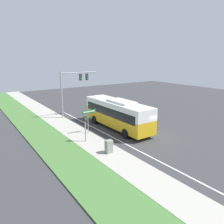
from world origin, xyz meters
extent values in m
plane|color=#38383A|center=(0.00, 0.00, 0.00)|extent=(80.00, 80.00, 0.00)
cube|color=#ADA89E|center=(-6.20, 0.00, 0.06)|extent=(2.80, 80.00, 0.12)
cube|color=#477538|center=(-9.40, 0.00, 0.05)|extent=(3.60, 80.00, 0.10)
cube|color=silver|center=(-3.60, 0.00, 0.00)|extent=(0.14, 30.00, 0.01)
cube|color=gold|center=(-1.42, 4.24, 1.18)|extent=(2.52, 10.12, 1.51)
cube|color=white|center=(-1.42, 4.24, 2.55)|extent=(2.52, 10.12, 1.24)
cube|color=black|center=(-1.42, 4.24, 2.13)|extent=(2.56, 9.31, 0.94)
cube|color=white|center=(-1.42, 3.48, 3.29)|extent=(1.77, 3.54, 0.24)
cylinder|color=black|center=(-2.63, 7.37, 0.49)|extent=(0.28, 0.98, 0.98)
cylinder|color=black|center=(-0.21, 7.37, 0.49)|extent=(0.28, 0.98, 0.98)
cylinder|color=black|center=(-2.63, 1.10, 0.49)|extent=(0.28, 0.98, 0.98)
cylinder|color=black|center=(-0.21, 1.10, 0.49)|extent=(0.28, 0.98, 0.98)
cylinder|color=#939399|center=(-5.05, 11.79, 3.15)|extent=(0.20, 0.20, 6.30)
cylinder|color=#939399|center=(-2.37, 11.79, 6.05)|extent=(5.35, 0.14, 0.14)
cube|color=#2D2D2D|center=(-2.19, 11.79, 5.43)|extent=(0.32, 0.28, 0.90)
sphere|color=#1ED838|center=(-2.19, 11.61, 5.18)|extent=(0.18, 0.18, 0.18)
cube|color=#2D2D2D|center=(-1.21, 11.79, 5.43)|extent=(0.32, 0.28, 0.90)
sphere|color=#1ED838|center=(-1.21, 11.61, 5.18)|extent=(0.18, 0.18, 0.18)
cylinder|color=#939399|center=(-6.55, 2.37, 1.31)|extent=(0.12, 0.12, 2.63)
cube|color=#2D2D2D|center=(-6.55, 2.37, 2.41)|extent=(0.28, 0.24, 0.44)
sphere|color=#1ED838|center=(-6.55, 2.22, 2.41)|extent=(0.14, 0.14, 0.14)
cylinder|color=#939399|center=(-5.17, 4.40, 1.36)|extent=(0.08, 0.08, 2.71)
cube|color=#196B33|center=(-5.01, 4.40, 2.47)|extent=(1.60, 0.03, 0.39)
cube|color=white|center=(-5.01, 4.38, 2.47)|extent=(1.36, 0.01, 0.14)
cube|color=gray|center=(-6.15, -1.10, 0.68)|extent=(0.60, 0.45, 1.13)
camera|label=1|loc=(-15.73, -15.48, 8.05)|focal=35.00mm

